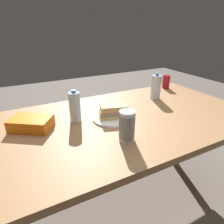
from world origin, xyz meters
The scene contains 9 objects.
ground_plane centered at (0.00, 0.00, 0.00)m, with size 8.00×8.00×0.00m, color #70665B.
dining_table centered at (0.00, 0.00, 0.67)m, with size 1.86×0.97×0.75m.
paper_plate centered at (-0.04, 0.02, 0.75)m, with size 0.25×0.25×0.01m, color white.
sandwich centered at (-0.04, 0.02, 0.80)m, with size 0.20×0.14×0.08m.
soda_can_red centered at (0.74, 0.38, 0.81)m, with size 0.07×0.07×0.12m, color maroon.
chip_bag centered at (-0.52, 0.12, 0.78)m, with size 0.23×0.15×0.07m, color orange.
water_bottle_tall centered at (0.46, 0.19, 0.84)m, with size 0.08×0.08×0.21m.
plastic_cup_stack centered at (-0.09, -0.25, 0.83)m, with size 0.08×0.08×0.17m.
water_bottle_spare centered at (-0.26, 0.10, 0.84)m, with size 0.07×0.07×0.21m.
Camera 1 is at (-0.58, -1.01, 1.31)m, focal length 31.71 mm.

